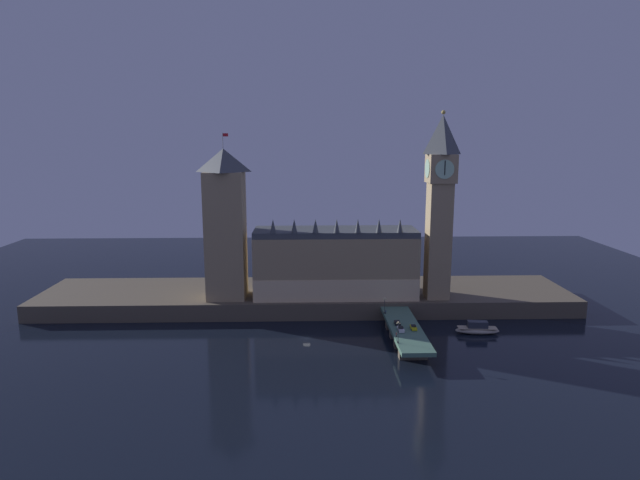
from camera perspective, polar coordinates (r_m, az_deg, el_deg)
name	(u,v)px	position (r m, az deg, el deg)	size (l,w,h in m)	color
ground_plane	(307,338)	(192.35, -1.43, -10.42)	(400.00, 400.00, 0.00)	black
embankment	(306,297)	(228.18, -1.47, -6.10)	(220.00, 42.00, 6.82)	brown
parliament_hall	(335,262)	(216.30, 1.63, -2.39)	(64.97, 21.11, 32.58)	tan
clock_tower	(440,201)	(213.34, 12.66, 4.06)	(10.96, 11.07, 73.31)	tan
victoria_tower	(226,224)	(213.39, -10.05, 1.68)	(15.28, 15.28, 65.05)	tan
bridge	(405,332)	(189.48, 9.07, -9.68)	(10.65, 46.00, 5.59)	#4C7560
car_northbound_lead	(397,323)	(190.61, 8.25, -8.73)	(1.98, 3.88, 1.40)	black
car_northbound_trail	(401,329)	(184.40, 8.60, -9.38)	(2.04, 4.30, 1.56)	white
car_southbound_lead	(413,327)	(186.93, 9.94, -9.16)	(1.94, 4.04, 1.46)	yellow
pedestrian_near_rail	(396,334)	(179.06, 8.16, -9.95)	(0.38, 0.38, 1.63)	black
pedestrian_far_rail	(386,312)	(201.09, 7.02, -7.60)	(0.38, 0.38, 1.59)	black
street_lamp_near	(398,330)	(172.82, 8.35, -9.43)	(1.34, 0.60, 7.21)	#2D3333
street_lamp_far	(385,304)	(200.56, 6.91, -6.75)	(1.34, 0.60, 6.14)	#2D3333
boat_downstream	(477,329)	(203.89, 16.43, -9.11)	(16.03, 5.94, 4.71)	#B2A893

